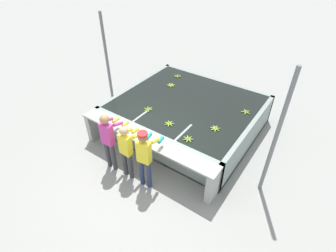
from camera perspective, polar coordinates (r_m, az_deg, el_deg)
ground_plane at (r=7.04m, az=-5.95°, el=-9.31°), size 80.00×80.00×0.00m
wash_tank at (r=8.13m, az=4.12°, el=2.49°), size 4.08×3.66×0.93m
work_ledge at (r=6.71m, az=-5.07°, el=-4.40°), size 4.08×0.45×0.93m
worker_0 at (r=6.55m, az=-12.80°, el=-2.37°), size 0.42×0.72×1.68m
worker_1 at (r=6.30m, az=-8.94°, el=-4.67°), size 0.43×0.71×1.56m
worker_2 at (r=5.97m, az=-5.07°, el=-6.17°), size 0.47×0.74×1.64m
banana_bunch_floating_0 at (r=6.45m, az=4.39°, el=-2.82°), size 0.27×0.28×0.08m
banana_bunch_floating_1 at (r=7.69m, az=16.60°, el=2.94°), size 0.28×0.27×0.08m
banana_bunch_floating_2 at (r=6.93m, az=0.27°, el=0.53°), size 0.28×0.28×0.08m
banana_bunch_floating_3 at (r=6.87m, az=10.23°, el=-0.54°), size 0.28×0.27×0.08m
banana_bunch_floating_4 at (r=7.51m, az=-4.32°, el=3.69°), size 0.28×0.28×0.08m
banana_bunch_floating_5 at (r=8.71m, az=0.64°, el=8.87°), size 0.28×0.28×0.08m
banana_bunch_floating_6 at (r=9.30m, az=2.07°, el=10.82°), size 0.28×0.27×0.08m
knife_0 at (r=6.43m, az=-4.76°, el=-3.12°), size 0.35×0.10×0.02m
support_post_left at (r=8.79m, az=-13.01°, el=12.98°), size 0.09×0.09×3.20m
support_post_right at (r=5.90m, az=22.44°, el=-2.29°), size 0.09×0.09×3.20m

